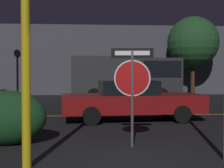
% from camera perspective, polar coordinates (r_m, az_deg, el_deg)
% --- Properties ---
extents(ground_plane, '(260.00, 260.00, 0.00)m').
position_cam_1_polar(ground_plane, '(5.76, 3.20, -14.59)').
color(ground_plane, black).
extents(road_center_stripe, '(34.90, 0.12, 0.01)m').
position_cam_1_polar(road_center_stripe, '(12.45, -0.86, -5.75)').
color(road_center_stripe, gold).
rests_on(road_center_stripe, ground_plane).
extents(stop_sign, '(0.94, 0.14, 2.21)m').
position_cam_1_polar(stop_sign, '(6.94, 3.72, 1.21)').
color(stop_sign, '#4C4C51').
rests_on(stop_sign, ground_plane).
extents(yellow_pole_left, '(0.16, 0.16, 3.18)m').
position_cam_1_polar(yellow_pole_left, '(5.53, -15.45, 1.37)').
color(yellow_pole_left, yellow).
rests_on(yellow_pole_left, ground_plane).
extents(hedge_bush_1, '(1.82, 1.11, 1.25)m').
position_cam_1_polar(hedge_bush_1, '(7.63, -18.70, -5.84)').
color(hedge_bush_1, '#19421E').
rests_on(hedge_bush_1, ground_plane).
extents(passing_car_2, '(5.09, 2.29, 1.41)m').
position_cam_1_polar(passing_car_2, '(11.11, 3.52, -2.97)').
color(passing_car_2, maroon).
rests_on(passing_car_2, ground_plane).
extents(delivery_truck, '(6.58, 2.47, 2.71)m').
position_cam_1_polar(delivery_truck, '(19.23, 3.10, 1.55)').
color(delivery_truck, '#2D2D33').
rests_on(delivery_truck, ground_plane).
extents(tree_0, '(3.91, 3.91, 6.07)m').
position_cam_1_polar(tree_0, '(24.81, 14.60, 7.38)').
color(tree_0, '#422D1E').
rests_on(tree_0, ground_plane).
extents(building_backdrop, '(28.69, 4.94, 5.65)m').
position_cam_1_polar(building_backdrop, '(27.69, -5.63, 4.18)').
color(building_backdrop, '#4C4C56').
rests_on(building_backdrop, ground_plane).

